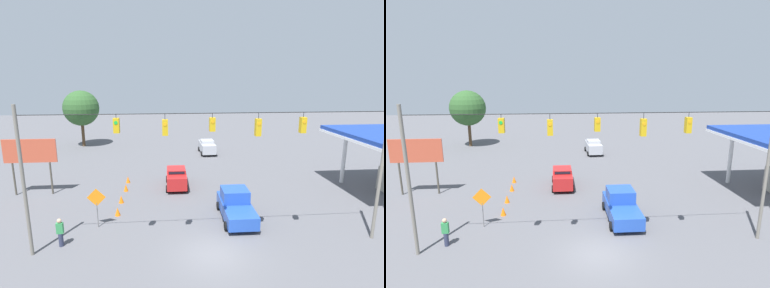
% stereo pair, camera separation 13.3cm
% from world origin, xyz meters
% --- Properties ---
extents(ground_plane, '(140.00, 140.00, 0.00)m').
position_xyz_m(ground_plane, '(0.00, 0.00, 0.00)').
color(ground_plane, '#56565B').
extents(overhead_signal_span, '(21.43, 0.38, 8.85)m').
position_xyz_m(overhead_signal_span, '(-0.08, -0.90, 5.80)').
color(overhead_signal_span, slate).
rests_on(overhead_signal_span, ground_plane).
extents(pickup_truck_blue_crossing_near, '(2.37, 5.11, 2.12)m').
position_xyz_m(pickup_truck_blue_crossing_near, '(-2.42, -4.49, 0.98)').
color(pickup_truck_blue_crossing_near, '#234CB2').
rests_on(pickup_truck_blue_crossing_near, ground_plane).
extents(sedan_red_withflow_mid, '(2.05, 4.21, 1.85)m').
position_xyz_m(sedan_red_withflow_mid, '(1.70, -11.38, 0.97)').
color(sedan_red_withflow_mid, red).
rests_on(sedan_red_withflow_mid, ground_plane).
extents(sedan_silver_oncoming_deep, '(2.12, 4.36, 1.87)m').
position_xyz_m(sedan_silver_oncoming_deep, '(-2.95, -23.81, 0.98)').
color(sedan_silver_oncoming_deep, '#A8AAB2').
rests_on(sedan_silver_oncoming_deep, ground_plane).
extents(traffic_cone_nearest, '(0.41, 0.41, 0.65)m').
position_xyz_m(traffic_cone_nearest, '(6.38, -5.66, 0.32)').
color(traffic_cone_nearest, orange).
rests_on(traffic_cone_nearest, ground_plane).
extents(traffic_cone_second, '(0.41, 0.41, 0.65)m').
position_xyz_m(traffic_cone_second, '(6.44, -8.02, 0.32)').
color(traffic_cone_second, orange).
rests_on(traffic_cone_second, ground_plane).
extents(traffic_cone_third, '(0.41, 0.41, 0.65)m').
position_xyz_m(traffic_cone_third, '(6.38, -10.65, 0.32)').
color(traffic_cone_third, orange).
rests_on(traffic_cone_third, ground_plane).
extents(traffic_cone_fourth, '(0.41, 0.41, 0.65)m').
position_xyz_m(traffic_cone_fourth, '(6.46, -12.90, 0.32)').
color(traffic_cone_fourth, orange).
rests_on(traffic_cone_fourth, ground_plane).
extents(roadside_billboard, '(4.49, 0.16, 5.04)m').
position_xyz_m(roadside_billboard, '(14.42, -10.59, 3.70)').
color(roadside_billboard, '#4C473D').
rests_on(roadside_billboard, ground_plane).
extents(work_zone_sign, '(1.27, 0.06, 2.84)m').
position_xyz_m(work_zone_sign, '(7.46, -3.97, 1.99)').
color(work_zone_sign, slate).
rests_on(work_zone_sign, ground_plane).
extents(pedestrian, '(0.40, 0.28, 1.83)m').
position_xyz_m(pedestrian, '(9.21, -1.70, 0.93)').
color(pedestrian, '#2D334C').
rests_on(pedestrian, ground_plane).
extents(tree_horizon_left, '(5.19, 5.19, 8.35)m').
position_xyz_m(tree_horizon_left, '(15.03, -29.80, 5.74)').
color(tree_horizon_left, '#4C3823').
rests_on(tree_horizon_left, ground_plane).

